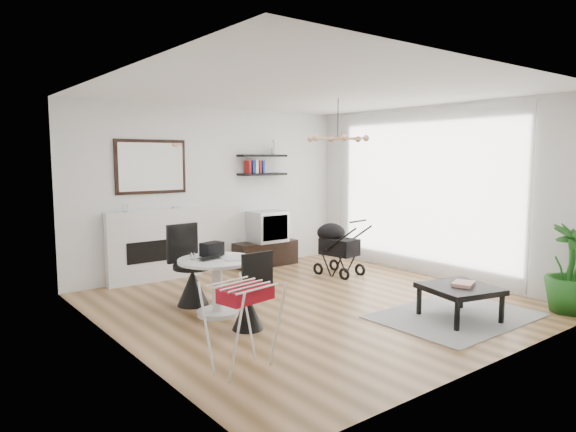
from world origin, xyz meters
TOP-DOWN VIEW (x-y plane):
  - floor at (0.00, 0.00)m, footprint 5.00×5.00m
  - ceiling at (0.00, 0.00)m, footprint 5.00×5.00m
  - wall_back at (0.00, 2.50)m, footprint 5.00×0.00m
  - wall_left at (-2.50, 0.00)m, footprint 0.00×5.00m
  - wall_right at (2.50, 0.00)m, footprint 0.00×5.00m
  - sheer_curtain at (2.40, 0.20)m, footprint 0.04×3.60m
  - fireplace at (-1.10, 2.42)m, footprint 1.50×0.17m
  - shelf_lower at (0.87, 2.37)m, footprint 0.90×0.25m
  - shelf_upper at (0.87, 2.37)m, footprint 0.90×0.25m
  - pendant_lamp at (0.70, 0.30)m, footprint 0.90×0.90m
  - tv_console at (0.87, 2.29)m, footprint 1.15×0.40m
  - crt_tv at (0.90, 2.29)m, footprint 0.61×0.53m
  - dining_table at (-1.21, 0.34)m, footprint 0.94×0.94m
  - laptop at (-1.28, 0.32)m, footprint 0.38×0.29m
  - black_bag at (-1.16, 0.56)m, footprint 0.31×0.23m
  - newspaper at (-1.02, 0.23)m, footprint 0.35×0.29m
  - drinking_glass at (-1.47, 0.47)m, footprint 0.05×0.05m
  - chair_far at (-1.26, 0.91)m, footprint 0.49×0.51m
  - chair_near at (-1.22, -0.34)m, footprint 0.42×0.43m
  - drying_rack at (-1.86, -1.22)m, footprint 0.61×0.58m
  - stroller at (1.41, 1.05)m, footprint 0.57×0.80m
  - rug at (1.00, -1.46)m, footprint 1.89×1.37m
  - coffee_table at (0.93, -1.55)m, footprint 0.92×0.92m
  - magazines at (0.98, -1.57)m, footprint 0.34×0.31m
  - potted_plant at (2.25, -2.21)m, footprint 0.60×0.60m

SIDE VIEW (x-z plane):
  - floor at x=0.00m, z-range 0.00..0.00m
  - rug at x=1.00m, z-range 0.00..0.01m
  - tv_console at x=0.87m, z-range 0.00..0.43m
  - chair_near at x=-1.22m, z-range -0.16..0.73m
  - chair_far at x=-1.26m, z-range -0.19..0.84m
  - coffee_table at x=0.93m, z-range 0.16..0.55m
  - stroller at x=1.41m, z-range -0.07..0.87m
  - drying_rack at x=-1.86m, z-range 0.02..0.82m
  - magazines at x=0.98m, z-range 0.40..0.44m
  - dining_table at x=-1.21m, z-range 0.11..0.80m
  - potted_plant at x=2.25m, z-range 0.00..1.07m
  - fireplace at x=-1.10m, z-range -0.39..1.77m
  - newspaper at x=-1.02m, z-range 0.69..0.70m
  - crt_tv at x=0.90m, z-range 0.43..0.96m
  - laptop at x=-1.28m, z-range 0.69..0.71m
  - drinking_glass at x=-1.47m, z-range 0.69..0.77m
  - black_bag at x=-1.16m, z-range 0.69..0.85m
  - wall_back at x=0.00m, z-range -1.15..3.85m
  - wall_left at x=-2.50m, z-range -1.15..3.85m
  - wall_right at x=2.50m, z-range -1.15..3.85m
  - sheer_curtain at x=2.40m, z-range 0.05..2.65m
  - shelf_lower at x=0.87m, z-range 1.58..1.62m
  - shelf_upper at x=0.87m, z-range 1.90..1.94m
  - pendant_lamp at x=0.70m, z-range 2.10..2.20m
  - ceiling at x=0.00m, z-range 2.70..2.70m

